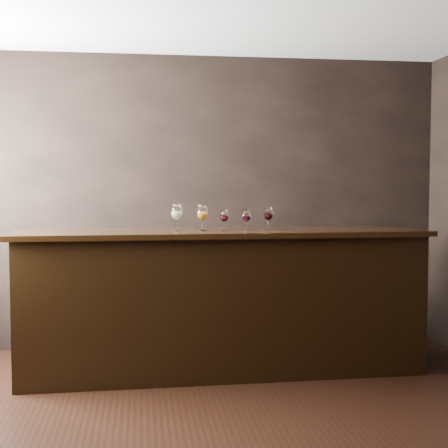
{
  "coord_description": "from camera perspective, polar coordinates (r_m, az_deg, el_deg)",
  "views": [
    {
      "loc": [
        -0.44,
        -3.78,
        1.56
      ],
      "look_at": [
        0.25,
        1.3,
        1.24
      ],
      "focal_mm": 50.0,
      "sensor_mm": 36.0,
      "label": 1
    }
  ],
  "objects": [
    {
      "name": "ground",
      "position": [
        4.11,
        -1.12,
        -18.7
      ],
      "size": [
        5.0,
        5.0,
        0.0
      ],
      "primitive_type": "plane",
      "color": "black",
      "rests_on": "ground"
    },
    {
      "name": "bar_top",
      "position": [
        5.14,
        -0.12,
        -0.8
      ],
      "size": [
        3.39,
        0.83,
        0.04
      ],
      "primitive_type": "cube",
      "rotation": [
        0.0,
        0.0,
        0.01
      ],
      "color": "black",
      "rests_on": "bar_counter"
    },
    {
      "name": "back_bar_shelf",
      "position": [
        5.93,
        -7.41,
        -7.77
      ],
      "size": [
        2.2,
        0.4,
        0.79
      ],
      "primitive_type": "cube",
      "color": "black",
      "rests_on": "ground"
    },
    {
      "name": "glass_red_b",
      "position": [
        5.14,
        2.07,
        0.72
      ],
      "size": [
        0.07,
        0.07,
        0.17
      ],
      "color": "white",
      "rests_on": "bar_top"
    },
    {
      "name": "glass_white",
      "position": [
        5.11,
        -4.36,
        1.06
      ],
      "size": [
        0.09,
        0.09,
        0.22
      ],
      "color": "white",
      "rests_on": "bar_top"
    },
    {
      "name": "glass_red_c",
      "position": [
        5.21,
        4.07,
        0.9
      ],
      "size": [
        0.08,
        0.08,
        0.19
      ],
      "color": "white",
      "rests_on": "bar_top"
    },
    {
      "name": "bar_counter",
      "position": [
        5.22,
        -0.12,
        -7.31
      ],
      "size": [
        3.28,
        0.76,
        1.14
      ],
      "primitive_type": "cube",
      "rotation": [
        0.0,
        0.0,
        0.01
      ],
      "color": "black",
      "rests_on": "ground"
    },
    {
      "name": "glass_amber",
      "position": [
        5.09,
        -1.99,
        0.99
      ],
      "size": [
        0.09,
        0.09,
        0.21
      ],
      "color": "white",
      "rests_on": "bar_top"
    },
    {
      "name": "glass_red_a",
      "position": [
        5.12,
        0.02,
        0.72
      ],
      "size": [
        0.07,
        0.07,
        0.17
      ],
      "color": "white",
      "rests_on": "bar_top"
    },
    {
      "name": "room_shell",
      "position": [
        3.91,
        -4.77,
        7.24
      ],
      "size": [
        5.02,
        4.52,
        2.81
      ],
      "color": "black",
      "rests_on": "ground"
    }
  ]
}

